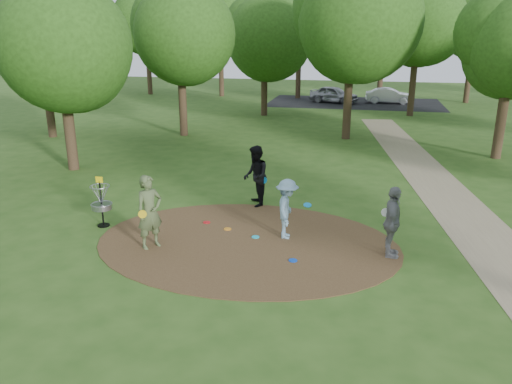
# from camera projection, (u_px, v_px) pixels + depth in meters

# --- Properties ---
(ground) EXTENTS (100.00, 100.00, 0.00)m
(ground) POSITION_uv_depth(u_px,v_px,m) (247.00, 243.00, 13.80)
(ground) COLOR #2D5119
(ground) RESTS_ON ground
(dirt_clearing) EXTENTS (8.40, 8.40, 0.02)m
(dirt_clearing) POSITION_uv_depth(u_px,v_px,m) (247.00, 242.00, 13.80)
(dirt_clearing) COLOR #47301C
(dirt_clearing) RESTS_ON ground
(footpath) EXTENTS (7.55, 39.89, 0.01)m
(footpath) POSITION_uv_depth(u_px,v_px,m) (483.00, 235.00, 14.33)
(footpath) COLOR #8C7A5B
(footpath) RESTS_ON ground
(parking_lot) EXTENTS (14.00, 8.00, 0.01)m
(parking_lot) POSITION_uv_depth(u_px,v_px,m) (354.00, 103.00, 41.29)
(parking_lot) COLOR black
(parking_lot) RESTS_ON ground
(player_observer_with_disc) EXTENTS (0.83, 0.88, 2.02)m
(player_observer_with_disc) POSITION_uv_depth(u_px,v_px,m) (150.00, 212.00, 13.21)
(player_observer_with_disc) COLOR #4A5A34
(player_observer_with_disc) RESTS_ON ground
(player_throwing_with_disc) EXTENTS (1.06, 1.15, 1.71)m
(player_throwing_with_disc) POSITION_uv_depth(u_px,v_px,m) (287.00, 209.00, 13.89)
(player_throwing_with_disc) COLOR #7EA5BC
(player_throwing_with_disc) RESTS_ON ground
(player_walking_with_disc) EXTENTS (1.05, 1.18, 2.03)m
(player_walking_with_disc) POSITION_uv_depth(u_px,v_px,m) (256.00, 176.00, 16.49)
(player_walking_with_disc) COLOR black
(player_walking_with_disc) RESTS_ON ground
(player_waiting_with_disc) EXTENTS (0.55, 1.13, 1.89)m
(player_waiting_with_disc) POSITION_uv_depth(u_px,v_px,m) (392.00, 222.00, 12.68)
(player_waiting_with_disc) COLOR gray
(player_waiting_with_disc) RESTS_ON ground
(disc_ground_cyan) EXTENTS (0.22, 0.22, 0.02)m
(disc_ground_cyan) POSITION_uv_depth(u_px,v_px,m) (255.00, 237.00, 14.11)
(disc_ground_cyan) COLOR #1BBDDC
(disc_ground_cyan) RESTS_ON dirt_clearing
(disc_ground_blue) EXTENTS (0.22, 0.22, 0.02)m
(disc_ground_blue) POSITION_uv_depth(u_px,v_px,m) (293.00, 260.00, 12.66)
(disc_ground_blue) COLOR #0B3FC5
(disc_ground_blue) RESTS_ON dirt_clearing
(disc_ground_red) EXTENTS (0.22, 0.22, 0.02)m
(disc_ground_red) POSITION_uv_depth(u_px,v_px,m) (207.00, 222.00, 15.20)
(disc_ground_red) COLOR red
(disc_ground_red) RESTS_ON dirt_clearing
(car_left) EXTENTS (4.30, 2.91, 1.36)m
(car_left) POSITION_uv_depth(u_px,v_px,m) (334.00, 94.00, 41.09)
(car_left) COLOR #97989E
(car_left) RESTS_ON ground
(car_right) EXTENTS (3.82, 1.35, 1.26)m
(car_right) POSITION_uv_depth(u_px,v_px,m) (389.00, 96.00, 40.61)
(car_right) COLOR #B0B3B8
(car_right) RESTS_ON ground
(disc_ground_orange) EXTENTS (0.22, 0.22, 0.02)m
(disc_ground_orange) POSITION_uv_depth(u_px,v_px,m) (228.00, 229.00, 14.69)
(disc_ground_orange) COLOR orange
(disc_ground_orange) RESTS_ON dirt_clearing
(disc_golf_basket) EXTENTS (0.63, 0.63, 1.54)m
(disc_golf_basket) POSITION_uv_depth(u_px,v_px,m) (101.00, 198.00, 14.73)
(disc_golf_basket) COLOR black
(disc_golf_basket) RESTS_ON ground
(tree_ring) EXTENTS (37.04, 45.30, 9.04)m
(tree_ring) POSITION_uv_depth(u_px,v_px,m) (339.00, 42.00, 20.04)
(tree_ring) COLOR #332316
(tree_ring) RESTS_ON ground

